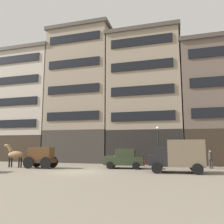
{
  "coord_description": "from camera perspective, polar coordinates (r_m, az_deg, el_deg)",
  "views": [
    {
      "loc": [
        8.16,
        -17.97,
        2.23
      ],
      "look_at": [
        2.35,
        2.29,
        5.24
      ],
      "focal_mm": 36.78,
      "sensor_mm": 36.0,
      "label": 1
    }
  ],
  "objects": [
    {
      "name": "streetlamp_curbside",
      "position": [
        24.39,
        11.39,
        -6.93
      ],
      "size": [
        0.32,
        0.32,
        4.12
      ],
      "color": "black",
      "rests_on": "ground_plane"
    },
    {
      "name": "pedestrian_officer",
      "position": [
        24.05,
        23.28,
        -10.45
      ],
      "size": [
        0.46,
        0.46,
        1.79
      ],
      "color": "#38332D",
      "rests_on": "ground_plane"
    },
    {
      "name": "cargo_wagon",
      "position": [
        23.6,
        -17.34,
        -10.39
      ],
      "size": [
        2.96,
        1.61,
        1.98
      ],
      "color": "#3D2819",
      "rests_on": "ground_plane"
    },
    {
      "name": "fire_hydrant_curbside",
      "position": [
        24.88,
        7.82,
        -12.21
      ],
      "size": [
        0.24,
        0.24,
        0.83
      ],
      "color": "maroon",
      "rests_on": "ground_plane"
    },
    {
      "name": "draft_horse",
      "position": [
        25.32,
        -23.0,
        -9.66
      ],
      "size": [
        2.35,
        0.67,
        2.3
      ],
      "color": "#937047",
      "rests_on": "ground_plane"
    },
    {
      "name": "building_far_left",
      "position": [
        37.16,
        -20.46,
        1.56
      ],
      "size": [
        10.25,
        7.13,
        16.23
      ],
      "color": "#33281E",
      "rests_on": "ground_plane"
    },
    {
      "name": "ground_plane",
      "position": [
        19.86,
        -8.63,
        -14.48
      ],
      "size": [
        120.0,
        120.0,
        0.0
      ],
      "primitive_type": "plane",
      "color": "slate"
    },
    {
      "name": "building_center_right",
      "position": [
        30.28,
        8.33,
        3.6
      ],
      "size": [
        9.32,
        7.13,
        16.6
      ],
      "color": "black",
      "rests_on": "ground_plane"
    },
    {
      "name": "delivery_truck_near",
      "position": [
        19.57,
        16.08,
        -10.17
      ],
      "size": [
        4.41,
        2.27,
        2.62
      ],
      "color": "black",
      "rests_on": "ground_plane"
    },
    {
      "name": "sedan_light",
      "position": [
        22.33,
        3.06,
        -11.5
      ],
      "size": [
        3.85,
        2.18,
        1.83
      ],
      "color": "#2D3823",
      "rests_on": "ground_plane"
    },
    {
      "name": "building_center_left",
      "position": [
        32.78,
        -7.17,
        4.27
      ],
      "size": [
        8.99,
        7.13,
        18.38
      ],
      "color": "#38332D",
      "rests_on": "ground_plane"
    }
  ]
}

